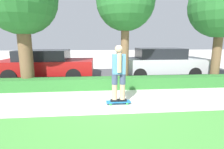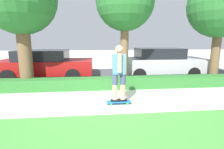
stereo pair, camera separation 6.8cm
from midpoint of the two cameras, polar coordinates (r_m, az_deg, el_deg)
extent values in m
plane|color=beige|center=(5.75, -0.59, -8.92)|extent=(60.00, 60.00, 0.00)
cube|color=#474749|center=(9.80, -2.85, -0.47)|extent=(16.89, 5.00, 0.01)
cube|color=#2D702D|center=(7.21, -1.76, -2.83)|extent=(16.89, 0.60, 0.46)
cube|color=#1E6BAD|center=(5.54, 1.86, -8.83)|extent=(0.77, 0.24, 0.02)
cylinder|color=green|center=(5.51, 4.70, -9.47)|extent=(0.07, 0.04, 0.07)
cylinder|color=green|center=(5.68, 4.37, -8.84)|extent=(0.07, 0.04, 0.07)
cylinder|color=green|center=(5.45, -0.77, -9.70)|extent=(0.07, 0.04, 0.07)
cylinder|color=green|center=(5.62, -0.94, -9.05)|extent=(0.07, 0.04, 0.07)
cube|color=black|center=(5.51, 0.58, -8.44)|extent=(0.26, 0.09, 0.07)
cylinder|color=tan|center=(5.38, 0.59, -4.04)|extent=(0.16, 0.16, 0.81)
cylinder|color=#3D4766|center=(5.32, 0.60, -1.52)|extent=(0.18, 0.18, 0.32)
cube|color=black|center=(5.54, 3.13, -8.34)|extent=(0.26, 0.09, 0.07)
cylinder|color=tan|center=(5.41, 3.18, -3.96)|extent=(0.16, 0.16, 0.81)
cylinder|color=#3D4766|center=(5.36, 3.21, -1.46)|extent=(0.18, 0.18, 0.32)
cube|color=#4C84B7|center=(5.26, 1.94, 3.41)|extent=(0.39, 0.21, 0.60)
cylinder|color=tan|center=(5.09, 2.19, 3.83)|extent=(0.13, 0.13, 0.56)
cylinder|color=tan|center=(5.41, 1.71, 4.26)|extent=(0.13, 0.13, 0.56)
sphere|color=tan|center=(5.22, 1.97, 8.28)|extent=(0.23, 0.23, 0.23)
cylinder|color=brown|center=(7.87, -26.74, 5.79)|extent=(0.52, 0.52, 2.80)
cylinder|color=brown|center=(7.59, 3.80, 7.07)|extent=(0.34, 0.34, 2.88)
sphere|color=#286B2D|center=(7.73, 4.01, 22.78)|extent=(2.39, 2.39, 2.39)
cylinder|color=brown|center=(9.22, 30.48, 5.73)|extent=(0.39, 0.39, 2.69)
sphere|color=#286B2D|center=(9.32, 31.82, 18.72)|extent=(2.78, 2.78, 2.78)
cube|color=maroon|center=(9.31, -20.89, 2.44)|extent=(4.58, 2.03, 0.65)
cube|color=black|center=(9.29, -21.96, 5.91)|extent=(2.39, 1.76, 0.49)
cylinder|color=black|center=(8.22, -12.82, -0.49)|extent=(0.71, 0.23, 0.71)
cylinder|color=black|center=(9.98, -11.61, 1.58)|extent=(0.71, 0.23, 0.71)
cylinder|color=black|center=(9.02, -30.90, -0.80)|extent=(0.71, 0.23, 0.71)
cylinder|color=black|center=(10.65, -26.88, 1.19)|extent=(0.71, 0.23, 0.71)
cube|color=#B7B7BC|center=(9.67, 15.41, 3.10)|extent=(4.45, 1.84, 0.71)
cube|color=black|center=(9.56, 14.85, 6.75)|extent=(2.31, 1.61, 0.52)
cylinder|color=black|center=(9.58, 24.82, 0.22)|extent=(0.66, 0.22, 0.66)
cylinder|color=black|center=(11.03, 20.43, 1.87)|extent=(0.66, 0.22, 0.66)
cylinder|color=black|center=(8.51, 8.65, -0.12)|extent=(0.66, 0.22, 0.66)
cylinder|color=black|center=(10.12, 6.29, 1.73)|extent=(0.66, 0.22, 0.66)
camera|label=1|loc=(0.03, 89.68, 0.06)|focal=28.00mm
camera|label=2|loc=(0.03, -90.32, -0.06)|focal=28.00mm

